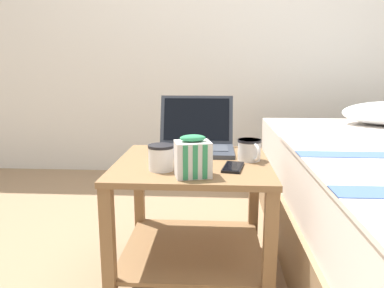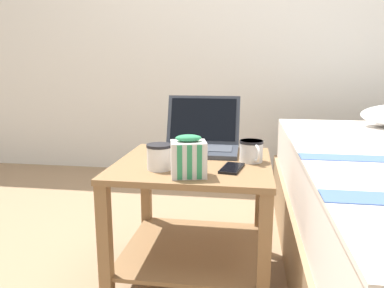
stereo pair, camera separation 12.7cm
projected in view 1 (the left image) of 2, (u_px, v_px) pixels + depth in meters
The scene contains 8 objects.
ground_plane at pixel (193, 276), 1.59m from camera, with size 8.00×8.00×0.00m, color #937556.
back_wall at pixel (205, 17), 2.92m from camera, with size 8.00×0.05×2.50m.
bedside_table at pixel (193, 204), 1.53m from camera, with size 0.61×0.59×0.51m.
laptop at pixel (194, 140), 1.67m from camera, with size 0.34×0.31×0.23m.
mug_front_left at pixel (161, 156), 1.36m from camera, with size 0.09×0.13×0.09m.
mug_front_right at pixel (250, 149), 1.50m from camera, with size 0.09×0.13×0.09m.
snack_bag at pixel (193, 157), 1.27m from camera, with size 0.14×0.12×0.15m.
cell_phone at pixel (233, 167), 1.39m from camera, with size 0.09×0.15×0.01m.
Camera 1 is at (0.09, -1.44, 0.88)m, focal length 35.00 mm.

